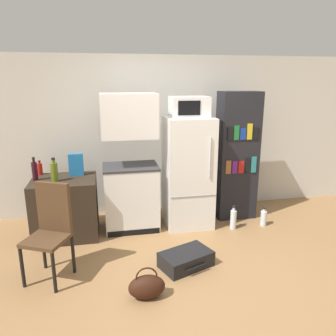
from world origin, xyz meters
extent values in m
plane|color=olive|center=(0.00, 0.00, 0.00)|extent=(24.00, 24.00, 0.00)
cube|color=beige|center=(0.20, 2.00, 1.21)|extent=(6.40, 0.10, 2.42)
cube|color=#2D2319|center=(-1.45, 1.26, 0.40)|extent=(0.83, 0.69, 0.80)
cube|color=white|center=(-0.56, 1.33, 0.44)|extent=(0.74, 0.54, 0.89)
cube|color=#333338|center=(-0.56, 1.33, 0.90)|extent=(0.76, 0.55, 0.03)
cube|color=white|center=(-0.56, 1.33, 1.60)|extent=(0.74, 0.46, 0.58)
cube|color=black|center=(-0.56, 1.05, 0.04)|extent=(0.71, 0.01, 0.08)
cube|color=white|center=(0.25, 1.30, 0.78)|extent=(0.65, 0.61, 1.57)
cube|color=gray|center=(0.25, 0.99, 0.53)|extent=(0.63, 0.01, 0.01)
cylinder|color=silver|center=(0.46, 0.98, 1.07)|extent=(0.02, 0.02, 0.55)
cube|color=silver|center=(0.25, 1.30, 1.71)|extent=(0.51, 0.36, 0.28)
cube|color=black|center=(0.20, 1.11, 1.71)|extent=(0.30, 0.01, 0.19)
cube|color=black|center=(1.03, 1.43, 0.95)|extent=(0.58, 0.34, 1.90)
cube|color=brown|center=(0.84, 1.25, 0.84)|extent=(0.08, 0.01, 0.20)
cube|color=#661E75|center=(0.94, 1.25, 0.83)|extent=(0.08, 0.01, 0.19)
cube|color=red|center=(1.03, 1.25, 0.83)|extent=(0.08, 0.01, 0.18)
cube|color=black|center=(1.13, 1.25, 0.85)|extent=(0.07, 0.01, 0.23)
cube|color=teal|center=(1.23, 1.25, 0.86)|extent=(0.07, 0.01, 0.24)
cube|color=black|center=(0.84, 1.25, 1.33)|extent=(0.08, 0.01, 0.19)
cube|color=#1E7033|center=(0.94, 1.25, 1.34)|extent=(0.07, 0.01, 0.21)
cube|color=#193899|center=(1.03, 1.25, 1.32)|extent=(0.09, 0.01, 0.17)
cube|color=gold|center=(1.13, 1.25, 1.35)|extent=(0.08, 0.01, 0.23)
cube|color=black|center=(1.23, 1.25, 1.32)|extent=(0.08, 0.01, 0.17)
cylinder|color=black|center=(-1.80, 1.27, 0.92)|extent=(0.07, 0.07, 0.24)
cylinder|color=black|center=(-1.80, 1.27, 1.06)|extent=(0.03, 0.03, 0.04)
cylinder|color=black|center=(-1.80, 1.27, 1.09)|extent=(0.04, 0.04, 0.02)
cylinder|color=#AD1914|center=(-1.78, 1.54, 0.88)|extent=(0.07, 0.07, 0.15)
cylinder|color=#AD1914|center=(-1.78, 1.54, 0.97)|extent=(0.03, 0.03, 0.03)
cylinder|color=black|center=(-1.78, 1.54, 0.99)|extent=(0.04, 0.04, 0.02)
cylinder|color=#566619|center=(-1.54, 1.17, 0.92)|extent=(0.09, 0.09, 0.24)
cylinder|color=#566619|center=(-1.54, 1.17, 1.06)|extent=(0.04, 0.04, 0.04)
cylinder|color=black|center=(-1.54, 1.17, 1.10)|extent=(0.05, 0.05, 0.02)
cube|color=#1E66A8|center=(-1.29, 1.41, 0.95)|extent=(0.19, 0.07, 0.30)
cylinder|color=black|center=(-1.78, 0.12, 0.22)|extent=(0.04, 0.04, 0.45)
cylinder|color=black|center=(-1.45, -0.03, 0.22)|extent=(0.04, 0.04, 0.45)
cylinder|color=black|center=(-1.62, 0.45, 0.22)|extent=(0.04, 0.04, 0.45)
cylinder|color=black|center=(-1.30, 0.29, 0.22)|extent=(0.04, 0.04, 0.45)
cube|color=#4C331E|center=(-1.54, 0.21, 0.47)|extent=(0.53, 0.53, 0.04)
cube|color=#4C331E|center=(-1.46, 0.37, 0.76)|extent=(0.36, 0.21, 0.54)
cube|color=black|center=(-0.06, 0.17, 0.09)|extent=(0.66, 0.54, 0.18)
cylinder|color=black|center=(0.02, -0.01, 0.09)|extent=(0.25, 0.11, 0.02)
ellipsoid|color=#33190F|center=(-0.57, -0.30, 0.12)|extent=(0.36, 0.20, 0.24)
torus|color=#33190F|center=(-0.57, -0.30, 0.23)|extent=(0.21, 0.02, 0.21)
cylinder|color=silver|center=(1.32, 1.01, 0.11)|extent=(0.09, 0.09, 0.22)
cylinder|color=silver|center=(1.32, 1.01, 0.24)|extent=(0.04, 0.04, 0.04)
cylinder|color=black|center=(1.32, 1.01, 0.27)|extent=(0.05, 0.05, 0.02)
cylinder|color=silver|center=(0.84, 0.99, 0.14)|extent=(0.09, 0.09, 0.27)
cylinder|color=silver|center=(0.84, 0.99, 0.30)|extent=(0.04, 0.04, 0.05)
cylinder|color=black|center=(0.84, 0.99, 0.33)|extent=(0.04, 0.04, 0.03)
camera|label=1|loc=(-0.90, -3.04, 2.06)|focal=35.00mm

